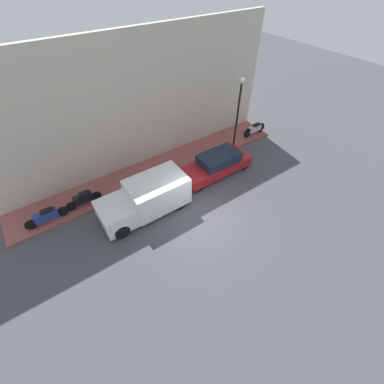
{
  "coord_description": "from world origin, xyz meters",
  "views": [
    {
      "loc": [
        -6.72,
        5.28,
        10.05
      ],
      "look_at": [
        1.21,
        -0.22,
        0.6
      ],
      "focal_mm": 24.0,
      "sensor_mm": 36.0,
      "label": 1
    }
  ],
  "objects_px": {
    "motorcycle_blue": "(46,216)",
    "delivery_van": "(145,198)",
    "streetlamp": "(239,103)",
    "parked_car": "(216,164)",
    "scooter_silver": "(255,129)",
    "motorcycle_black": "(83,199)"
  },
  "relations": [
    {
      "from": "motorcycle_blue",
      "to": "delivery_van",
      "type": "bearing_deg",
      "value": -114.39
    },
    {
      "from": "delivery_van",
      "to": "streetlamp",
      "type": "distance_m",
      "value": 7.97
    },
    {
      "from": "parked_car",
      "to": "streetlamp",
      "type": "distance_m",
      "value": 3.88
    },
    {
      "from": "motorcycle_blue",
      "to": "streetlamp",
      "type": "distance_m",
      "value": 12.09
    },
    {
      "from": "delivery_van",
      "to": "scooter_silver",
      "type": "bearing_deg",
      "value": -78.03
    },
    {
      "from": "motorcycle_black",
      "to": "motorcycle_blue",
      "type": "bearing_deg",
      "value": 94.0
    },
    {
      "from": "motorcycle_blue",
      "to": "streetlamp",
      "type": "relative_size",
      "value": 0.45
    },
    {
      "from": "delivery_van",
      "to": "motorcycle_black",
      "type": "xyz_separation_m",
      "value": [
        2.11,
        2.53,
        -0.34
      ]
    },
    {
      "from": "delivery_van",
      "to": "parked_car",
      "type": "bearing_deg",
      "value": -85.67
    },
    {
      "from": "delivery_van",
      "to": "motorcycle_blue",
      "type": "bearing_deg",
      "value": 65.61
    },
    {
      "from": "parked_car",
      "to": "delivery_van",
      "type": "distance_m",
      "value": 4.85
    },
    {
      "from": "parked_car",
      "to": "delivery_van",
      "type": "bearing_deg",
      "value": 94.33
    },
    {
      "from": "motorcycle_black",
      "to": "streetlamp",
      "type": "bearing_deg",
      "value": -92.09
    },
    {
      "from": "scooter_silver",
      "to": "streetlamp",
      "type": "distance_m",
      "value": 3.4
    },
    {
      "from": "parked_car",
      "to": "motorcycle_black",
      "type": "bearing_deg",
      "value": 76.66
    },
    {
      "from": "delivery_van",
      "to": "streetlamp",
      "type": "bearing_deg",
      "value": -76.77
    },
    {
      "from": "parked_car",
      "to": "scooter_silver",
      "type": "height_order",
      "value": "parked_car"
    },
    {
      "from": "delivery_van",
      "to": "motorcycle_black",
      "type": "bearing_deg",
      "value": 50.11
    },
    {
      "from": "scooter_silver",
      "to": "streetlamp",
      "type": "bearing_deg",
      "value": 97.6
    },
    {
      "from": "motorcycle_black",
      "to": "scooter_silver",
      "type": "height_order",
      "value": "motorcycle_black"
    },
    {
      "from": "motorcycle_blue",
      "to": "scooter_silver",
      "type": "relative_size",
      "value": 1.05
    },
    {
      "from": "motorcycle_black",
      "to": "parked_car",
      "type": "bearing_deg",
      "value": -103.34
    }
  ]
}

